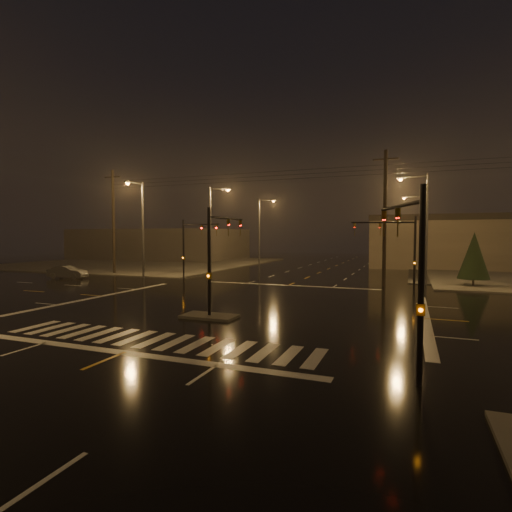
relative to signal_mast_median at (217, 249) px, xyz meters
The scene contains 20 objects.
ground 4.85m from the signal_mast_median, 90.00° to the left, with size 140.00×140.00×0.00m, color black.
sidewalk_nw 44.80m from the signal_mast_median, 132.21° to the left, with size 36.00×36.00×0.12m, color #42403B.
median_island 3.79m from the signal_mast_median, 90.00° to the right, with size 3.00×1.60×0.15m, color #42403B.
crosswalk 7.01m from the signal_mast_median, 90.00° to the right, with size 15.00×2.60×0.01m, color beige.
stop_bar_near 8.77m from the signal_mast_median, 90.00° to the right, with size 16.00×0.50×0.01m, color beige.
stop_bar_far 14.56m from the signal_mast_median, 90.00° to the left, with size 16.00×0.50×0.01m, color beige.
commercial_block 57.07m from the signal_mast_median, 127.83° to the left, with size 30.00×18.00×5.60m, color #423B3A.
signal_mast_median is the anchor object (origin of this frame).
signal_mast_ne 16.27m from the signal_mast_median, 54.28° to the left, with size 4.84×1.86×6.00m.
signal_mast_nw 16.27m from the signal_mast_median, 125.72° to the left, with size 4.84×1.86×6.00m.
signal_mast_se 12.22m from the signal_mast_median, 33.15° to the right, with size 1.55×3.87×6.00m.
streetlight_1 23.94m from the signal_mast_median, 117.96° to the left, with size 2.77×0.32×10.00m.
streetlight_2 38.78m from the signal_mast_median, 106.79° to the left, with size 2.77×0.32×10.00m.
streetlight_3 22.20m from the signal_mast_median, 59.61° to the left, with size 2.77×0.32×10.00m.
streetlight_4 40.69m from the signal_mast_median, 74.03° to the left, with size 2.77×0.32×10.00m.
streetlight_5 21.53m from the signal_mast_median, 138.30° to the left, with size 0.32×2.77×10.00m.
utility_pole_0 27.95m from the signal_mast_median, 142.19° to the left, with size 2.20×0.32×12.00m.
utility_pole_1 19.00m from the signal_mast_median, 64.89° to the left, with size 2.20×0.32×12.00m.
conifer_0 24.48m from the signal_mast_median, 51.15° to the left, with size 2.61×2.61×4.77m.
car_crossing 25.82m from the signal_mast_median, 153.96° to the left, with size 1.40×4.01×1.32m, color #53555A.
Camera 1 is at (10.19, -23.20, 4.51)m, focal length 28.00 mm.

